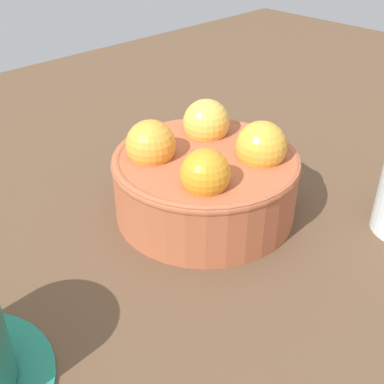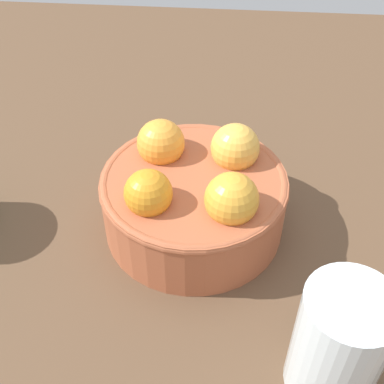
{
  "view_description": "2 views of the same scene",
  "coord_description": "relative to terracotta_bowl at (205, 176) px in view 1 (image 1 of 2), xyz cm",
  "views": [
    {
      "loc": [
        27.86,
        26.96,
        26.99
      ],
      "look_at": [
        1.07,
        -0.67,
        2.35
      ],
      "focal_mm": 45.6,
      "sensor_mm": 36.0,
      "label": 1
    },
    {
      "loc": [
        -2.78,
        33.34,
        35.27
      ],
      "look_at": [
        0.1,
        0.72,
        5.02
      ],
      "focal_mm": 46.44,
      "sensor_mm": 36.0,
      "label": 2
    }
  ],
  "objects": [
    {
      "name": "terracotta_bowl",
      "position": [
        0.0,
        0.0,
        0.0
      ],
      "size": [
        17.14,
        17.14,
        9.39
      ],
      "color": "#AD5938",
      "rests_on": "ground_plane"
    },
    {
      "name": "ground_plane",
      "position": [
        0.04,
        0.03,
        -5.83
      ],
      "size": [
        149.04,
        104.21,
        3.77
      ],
      "primitive_type": "cube",
      "color": "brown"
    }
  ]
}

